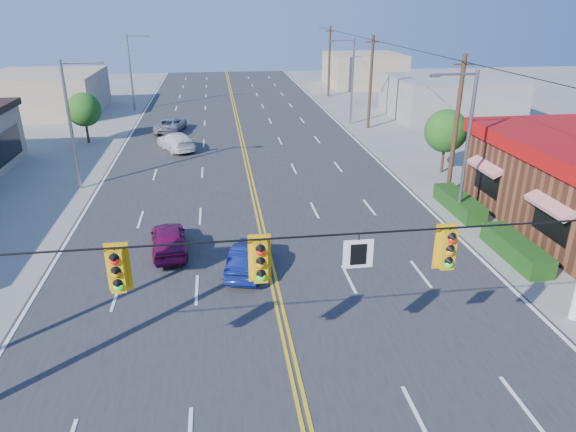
{
  "coord_description": "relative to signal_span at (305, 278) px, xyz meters",
  "views": [
    {
      "loc": [
        -2.05,
        -10.84,
        11.14
      ],
      "look_at": [
        0.91,
        10.29,
        2.2
      ],
      "focal_mm": 32.0,
      "sensor_mm": 36.0,
      "label": 1
    }
  ],
  "objects": [
    {
      "name": "ground",
      "position": [
        0.12,
        0.0,
        -4.89
      ],
      "size": [
        160.0,
        160.0,
        0.0
      ],
      "primitive_type": "plane",
      "color": "gray",
      "rests_on": "ground"
    },
    {
      "name": "road",
      "position": [
        0.12,
        20.0,
        -4.86
      ],
      "size": [
        20.0,
        120.0,
        0.06
      ],
      "primitive_type": "cube",
      "color": "#2D2D30",
      "rests_on": "ground"
    },
    {
      "name": "signal_span",
      "position": [
        0.0,
        0.0,
        0.0
      ],
      "size": [
        24.32,
        0.34,
        9.0
      ],
      "color": "#47301E",
      "rests_on": "ground"
    },
    {
      "name": "streetlight_se",
      "position": [
        10.91,
        14.0,
        -0.37
      ],
      "size": [
        2.55,
        0.25,
        8.0
      ],
      "color": "gray",
      "rests_on": "ground"
    },
    {
      "name": "streetlight_ne",
      "position": [
        10.91,
        38.0,
        -0.37
      ],
      "size": [
        2.55,
        0.25,
        8.0
      ],
      "color": "gray",
      "rests_on": "ground"
    },
    {
      "name": "streetlight_sw",
      "position": [
        -10.67,
        22.0,
        -0.37
      ],
      "size": [
        2.55,
        0.25,
        8.0
      ],
      "color": "gray",
      "rests_on": "ground"
    },
    {
      "name": "streetlight_nw",
      "position": [
        -10.67,
        48.0,
        -0.37
      ],
      "size": [
        2.55,
        0.25,
        8.0
      ],
      "color": "gray",
      "rests_on": "ground"
    },
    {
      "name": "utility_pole_near",
      "position": [
        12.32,
        18.0,
        -0.69
      ],
      "size": [
        0.28,
        0.28,
        8.4
      ],
      "primitive_type": "cylinder",
      "color": "#47301E",
      "rests_on": "ground"
    },
    {
      "name": "utility_pole_mid",
      "position": [
        12.32,
        36.0,
        -0.69
      ],
      "size": [
        0.28,
        0.28,
        8.4
      ],
      "primitive_type": "cylinder",
      "color": "#47301E",
      "rests_on": "ground"
    },
    {
      "name": "utility_pole_far",
      "position": [
        12.32,
        54.0,
        -0.69
      ],
      "size": [
        0.28,
        0.28,
        8.4
      ],
      "primitive_type": "cylinder",
      "color": "#47301E",
      "rests_on": "ground"
    },
    {
      "name": "tree_kfc_rear",
      "position": [
        13.62,
        22.0,
        -1.95
      ],
      "size": [
        2.94,
        2.94,
        4.41
      ],
      "color": "#47301E",
      "rests_on": "ground"
    },
    {
      "name": "tree_west",
      "position": [
        -12.88,
        34.0,
        -2.09
      ],
      "size": [
        2.8,
        2.8,
        4.2
      ],
      "color": "#47301E",
      "rests_on": "ground"
    },
    {
      "name": "bld_east_mid",
      "position": [
        22.12,
        40.0,
        -2.89
      ],
      "size": [
        12.0,
        10.0,
        4.0
      ],
      "primitive_type": "cube",
      "color": "gray",
      "rests_on": "ground"
    },
    {
      "name": "bld_west_far",
      "position": [
        -19.88,
        48.0,
        -2.79
      ],
      "size": [
        11.0,
        12.0,
        4.2
      ],
      "primitive_type": "cube",
      "color": "tan",
      "rests_on": "ground"
    },
    {
      "name": "bld_east_far",
      "position": [
        19.12,
        62.0,
        -2.69
      ],
      "size": [
        10.0,
        10.0,
        4.4
      ],
      "primitive_type": "cube",
      "color": "tan",
      "rests_on": "ground"
    },
    {
      "name": "car_magenta",
      "position": [
        -4.49,
        11.72,
        -4.21
      ],
      "size": [
        2.05,
        4.15,
        1.36
      ],
      "primitive_type": "imported",
      "rotation": [
        0.0,
        0.0,
        3.26
      ],
      "color": "maroon",
      "rests_on": "ground"
    },
    {
      "name": "car_blue",
      "position": [
        -0.86,
        9.37,
        -4.24
      ],
      "size": [
        2.29,
        4.11,
        1.28
      ],
      "primitive_type": "imported",
      "rotation": [
        0.0,
        0.0,
        2.89
      ],
      "color": "navy",
      "rests_on": "ground"
    },
    {
      "name": "car_white",
      "position": [
        -5.29,
        30.44,
        -4.2
      ],
      "size": [
        3.69,
        5.13,
        1.38
      ],
      "primitive_type": "imported",
      "rotation": [
        0.0,
        0.0,
        3.56
      ],
      "color": "white",
      "rests_on": "ground"
    },
    {
      "name": "car_silver",
      "position": [
        -6.14,
        36.82,
        -4.22
      ],
      "size": [
        2.98,
        5.07,
        1.33
      ],
      "primitive_type": "imported",
      "rotation": [
        0.0,
        0.0,
        2.97
      ],
      "color": "#A4A4A9",
      "rests_on": "ground"
    }
  ]
}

